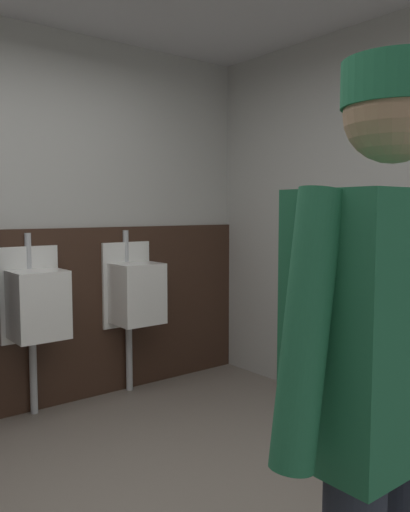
# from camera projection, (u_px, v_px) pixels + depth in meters

# --- Properties ---
(urinal_middle) EXTENTS (0.40, 0.34, 1.24)m
(urinal_middle) POSITION_uv_depth(u_px,v_px,m) (36.00, 303.00, 3.44)
(urinal_middle) COLOR white
(urinal_middle) RESTS_ON ground_plane
(urinal_right) EXTENTS (0.40, 0.34, 1.24)m
(urinal_right) POSITION_uv_depth(u_px,v_px,m) (134.00, 292.00, 3.91)
(urinal_right) COLOR white
(urinal_right) RESTS_ON ground_plane
(person) EXTENTS (0.69, 0.60, 1.72)m
(person) POSITION_uv_depth(u_px,v_px,m) (389.00, 371.00, 1.20)
(person) COLOR #2D3342
(person) RESTS_ON ground_plane
(trash_bin) EXTENTS (0.32, 0.32, 0.68)m
(trash_bin) POSITION_uv_depth(u_px,v_px,m) (333.00, 371.00, 3.42)
(trash_bin) COLOR #38383D
(trash_bin) RESTS_ON ground_plane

